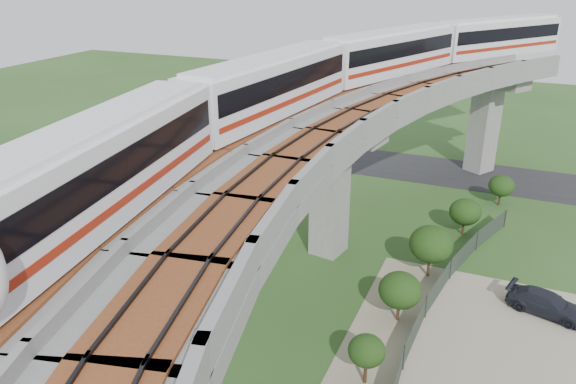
# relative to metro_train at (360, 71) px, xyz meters

# --- Properties ---
(ground) EXTENTS (160.00, 160.00, 0.00)m
(ground) POSITION_rel_metro_train_xyz_m (-1.83, -13.24, -12.31)
(ground) COLOR #2C4D1F
(ground) RESTS_ON ground
(asphalt_road) EXTENTS (60.00, 8.00, 0.03)m
(asphalt_road) POSITION_rel_metro_train_xyz_m (-1.83, 16.76, -12.29)
(asphalt_road) COLOR #232326
(asphalt_road) RESTS_ON ground
(viaduct) EXTENTS (19.58, 73.98, 11.40)m
(viaduct) POSITION_rel_metro_train_xyz_m (2.01, -13.24, -3.26)
(viaduct) COLOR #99968E
(viaduct) RESTS_ON ground
(metro_train) EXTENTS (18.54, 59.75, 3.64)m
(metro_train) POSITION_rel_metro_train_xyz_m (0.00, 0.00, 0.00)
(metro_train) COLOR white
(metro_train) RESTS_ON ground
(fence) EXTENTS (3.87, 38.73, 1.50)m
(fence) POSITION_rel_metro_train_xyz_m (7.92, -13.24, -11.56)
(fence) COLOR #2D382D
(fence) RESTS_ON ground
(tree_0) EXTENTS (2.12, 2.12, 2.65)m
(tree_0) POSITION_rel_metro_train_xyz_m (9.73, 10.38, -10.57)
(tree_0) COLOR #382314
(tree_0) RESTS_ON ground
(tree_1) EXTENTS (2.33, 2.33, 2.83)m
(tree_1) POSITION_rel_metro_train_xyz_m (7.57, 3.59, -10.47)
(tree_1) COLOR #382314
(tree_1) RESTS_ON ground
(tree_2) EXTENTS (2.80, 2.80, 3.54)m
(tree_2) POSITION_rel_metro_train_xyz_m (6.21, -3.53, -9.97)
(tree_2) COLOR #382314
(tree_2) RESTS_ON ground
(tree_3) EXTENTS (2.43, 2.43, 3.05)m
(tree_3) POSITION_rel_metro_train_xyz_m (5.46, -9.14, -10.30)
(tree_3) COLOR #382314
(tree_3) RESTS_ON ground
(tree_4) EXTENTS (1.82, 1.82, 2.70)m
(tree_4) POSITION_rel_metro_train_xyz_m (5.12, -14.88, -10.39)
(tree_4) COLOR #382314
(tree_4) RESTS_ON ground
(car_dark) EXTENTS (4.82, 2.96, 1.30)m
(car_dark) POSITION_rel_metro_train_xyz_m (13.31, -5.14, -11.62)
(car_dark) COLOR black
(car_dark) RESTS_ON dirt_lot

